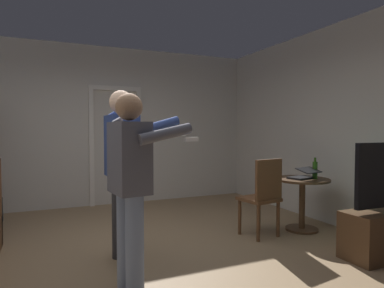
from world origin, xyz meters
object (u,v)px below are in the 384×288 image
object	(u,v)px
laptop	(303,175)
person_blue_shirt	(131,179)
bottle_on_table	(315,170)
wooden_chair	(263,194)
person_striped_shirt	(123,162)
side_table	(302,195)

from	to	relation	value
laptop	person_blue_shirt	size ratio (longest dim) A/B	0.24
bottle_on_table	person_blue_shirt	xyz separation A→B (m)	(-2.65, -0.69, 0.13)
laptop	wooden_chair	world-z (taller)	wooden_chair
laptop	person_striped_shirt	size ratio (longest dim) A/B	0.22
person_striped_shirt	bottle_on_table	bearing A→B (deg)	0.79
person_striped_shirt	wooden_chair	bearing A→B (deg)	2.63
laptop	wooden_chair	size ratio (longest dim) A/B	0.40
bottle_on_table	wooden_chair	size ratio (longest dim) A/B	0.28
laptop	wooden_chair	bearing A→B (deg)	179.25
side_table	laptop	distance (m)	0.28
laptop	bottle_on_table	bearing A→B (deg)	-13.33
laptop	person_striped_shirt	xyz separation A→B (m)	(-2.41, -0.07, 0.27)
laptop	person_blue_shirt	bearing A→B (deg)	-163.65
wooden_chair	laptop	bearing A→B (deg)	-0.75
side_table	person_blue_shirt	distance (m)	2.66
person_striped_shirt	laptop	bearing A→B (deg)	1.74
bottle_on_table	wooden_chair	xyz separation A→B (m)	(-0.80, 0.05, -0.27)
wooden_chair	person_blue_shirt	world-z (taller)	person_blue_shirt
side_table	bottle_on_table	world-z (taller)	bottle_on_table
wooden_chair	person_striped_shirt	distance (m)	1.84
person_blue_shirt	person_striped_shirt	bearing A→B (deg)	83.39
bottle_on_table	person_striped_shirt	world-z (taller)	person_striped_shirt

